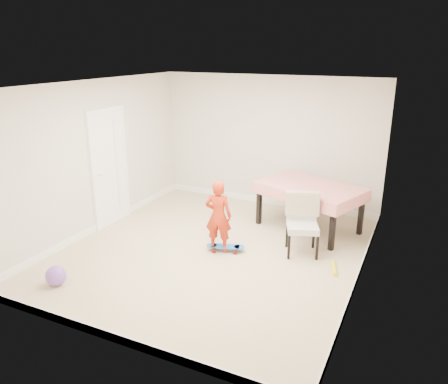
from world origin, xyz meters
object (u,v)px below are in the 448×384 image
at_px(child, 218,218).
at_px(balloon, 56,276).
at_px(dining_table, 309,207).
at_px(skateboard, 225,248).
at_px(dining_chair, 303,225).

relative_size(child, balloon, 4.09).
distance_m(dining_table, skateboard, 1.77).
xyz_separation_m(dining_table, balloon, (-2.59, -3.38, -0.27)).
xyz_separation_m(dining_chair, skateboard, (-1.11, -0.45, -0.43)).
bearing_deg(dining_chair, skateboard, -179.62).
bearing_deg(balloon, child, 50.33).
distance_m(dining_chair, child, 1.31).
bearing_deg(dining_chair, child, -178.88).
xyz_separation_m(child, balloon, (-1.55, -1.87, -0.43)).
height_order(dining_chair, balloon, dining_chair).
distance_m(skateboard, child, 0.54).
relative_size(dining_chair, skateboard, 1.57).
bearing_deg(child, balloon, 37.62).
bearing_deg(dining_table, skateboard, -102.62).
height_order(skateboard, balloon, balloon).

